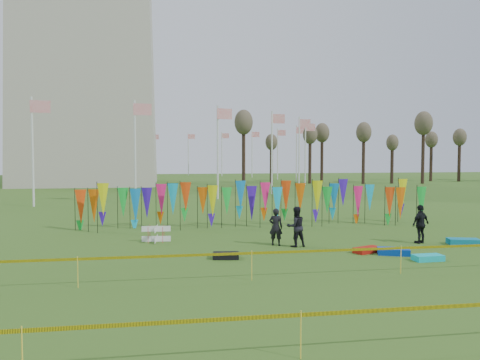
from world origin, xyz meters
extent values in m
plane|color=#315818|center=(0.00, 0.00, 0.00)|extent=(160.00, 160.00, 0.00)
cylinder|color=silver|center=(14.00, 48.00, 4.00)|extent=(0.16, 0.16, 8.00)
plane|color=red|center=(14.60, 48.00, 7.30)|extent=(1.40, 0.00, 1.40)
cylinder|color=silver|center=(13.05, 55.25, 4.00)|extent=(0.16, 0.16, 8.00)
plane|color=red|center=(13.65, 55.25, 7.30)|extent=(1.40, 0.00, 1.40)
cylinder|color=silver|center=(10.25, 62.00, 4.00)|extent=(0.16, 0.16, 8.00)
plane|color=red|center=(10.85, 62.00, 7.30)|extent=(1.40, 0.00, 1.40)
cylinder|color=silver|center=(5.80, 67.80, 4.00)|extent=(0.16, 0.16, 8.00)
plane|color=red|center=(6.40, 67.80, 7.30)|extent=(1.40, 0.00, 1.40)
cylinder|color=silver|center=(0.00, 72.25, 4.00)|extent=(0.16, 0.16, 8.00)
plane|color=red|center=(0.60, 72.25, 7.30)|extent=(1.40, 0.00, 1.40)
cylinder|color=silver|center=(-6.75, 75.05, 4.00)|extent=(0.16, 0.16, 8.00)
plane|color=red|center=(-6.15, 75.05, 7.30)|extent=(1.40, 0.00, 1.40)
cylinder|color=silver|center=(-14.00, 76.00, 4.00)|extent=(0.16, 0.16, 8.00)
plane|color=red|center=(-13.40, 76.00, 7.30)|extent=(1.40, 0.00, 1.40)
cylinder|color=silver|center=(-21.25, 75.05, 4.00)|extent=(0.16, 0.16, 8.00)
plane|color=red|center=(-20.65, 75.05, 7.30)|extent=(1.40, 0.00, 1.40)
cylinder|color=silver|center=(-28.00, 72.25, 4.00)|extent=(0.16, 0.16, 8.00)
plane|color=red|center=(-27.40, 72.25, 7.30)|extent=(1.40, 0.00, 1.40)
cylinder|color=silver|center=(-14.00, 20.00, 4.00)|extent=(0.16, 0.16, 8.00)
plane|color=red|center=(-13.40, 20.00, 7.30)|extent=(1.40, 0.00, 1.40)
cylinder|color=silver|center=(-6.75, 20.95, 4.00)|extent=(0.16, 0.16, 8.00)
plane|color=red|center=(-6.15, 20.95, 7.30)|extent=(1.40, 0.00, 1.40)
cylinder|color=silver|center=(0.00, 23.75, 4.00)|extent=(0.16, 0.16, 8.00)
plane|color=red|center=(0.60, 23.75, 7.30)|extent=(1.40, 0.00, 1.40)
cylinder|color=silver|center=(5.80, 28.20, 4.00)|extent=(0.16, 0.16, 8.00)
plane|color=red|center=(6.40, 28.20, 7.30)|extent=(1.40, 0.00, 1.40)
cylinder|color=silver|center=(10.25, 34.00, 4.00)|extent=(0.16, 0.16, 8.00)
plane|color=red|center=(10.85, 34.00, 7.30)|extent=(1.40, 0.00, 1.40)
cylinder|color=silver|center=(13.05, 40.75, 4.00)|extent=(0.16, 0.16, 8.00)
plane|color=red|center=(13.65, 40.75, 7.30)|extent=(1.40, 0.00, 1.40)
cylinder|color=black|center=(-9.00, 7.88, 1.14)|extent=(0.03, 0.03, 2.27)
cone|color=#EF420D|center=(-8.72, 7.88, 1.39)|extent=(0.64, 0.64, 1.60)
cylinder|color=black|center=(-8.33, 7.88, 1.14)|extent=(0.03, 0.03, 2.27)
cone|color=#DE5807|center=(-8.05, 7.88, 1.39)|extent=(0.64, 0.64, 1.60)
cylinder|color=black|center=(-7.67, 7.88, 1.14)|extent=(0.03, 0.03, 2.27)
cone|color=#DDE10B|center=(-7.39, 7.88, 1.39)|extent=(0.64, 0.64, 1.60)
cylinder|color=black|center=(-7.00, 7.88, 1.14)|extent=(0.03, 0.03, 2.27)
cone|color=green|center=(-6.72, 7.88, 1.39)|extent=(0.64, 0.64, 1.60)
cylinder|color=black|center=(-6.33, 7.88, 1.14)|extent=(0.03, 0.03, 2.27)
cone|color=#0B72BF|center=(-6.05, 7.88, 1.39)|extent=(0.64, 0.64, 1.60)
cylinder|color=black|center=(-5.67, 7.88, 1.14)|extent=(0.03, 0.03, 2.27)
cone|color=#3A14B2|center=(-5.39, 7.88, 1.39)|extent=(0.64, 0.64, 1.60)
cylinder|color=black|center=(-5.00, 7.88, 1.14)|extent=(0.03, 0.03, 2.27)
cone|color=#F01A6E|center=(-4.72, 7.88, 1.39)|extent=(0.64, 0.64, 1.60)
cylinder|color=black|center=(-4.33, 7.88, 1.14)|extent=(0.03, 0.03, 2.27)
cone|color=#0EA5D4|center=(-4.05, 7.88, 1.39)|extent=(0.64, 0.64, 1.60)
cylinder|color=black|center=(-3.67, 7.88, 1.14)|extent=(0.03, 0.03, 2.27)
cone|color=#EF420D|center=(-3.39, 7.88, 1.39)|extent=(0.64, 0.64, 1.60)
cylinder|color=black|center=(-3.00, 7.88, 1.14)|extent=(0.03, 0.03, 2.27)
cone|color=#DE5807|center=(-2.72, 7.88, 1.39)|extent=(0.64, 0.64, 1.60)
cylinder|color=black|center=(-2.33, 7.88, 1.14)|extent=(0.03, 0.03, 2.27)
cone|color=#DDE10B|center=(-2.05, 7.88, 1.39)|extent=(0.64, 0.64, 1.60)
cylinder|color=black|center=(-1.67, 7.88, 1.14)|extent=(0.03, 0.03, 2.27)
cone|color=green|center=(-1.39, 7.88, 1.39)|extent=(0.64, 0.64, 1.60)
cylinder|color=black|center=(-1.00, 7.88, 1.14)|extent=(0.03, 0.03, 2.27)
cone|color=#0B72BF|center=(-0.72, 7.88, 1.39)|extent=(0.64, 0.64, 1.60)
cylinder|color=black|center=(-0.33, 7.88, 1.14)|extent=(0.03, 0.03, 2.27)
cone|color=#3A14B2|center=(-0.05, 7.88, 1.39)|extent=(0.64, 0.64, 1.60)
cylinder|color=black|center=(0.33, 7.88, 1.14)|extent=(0.03, 0.03, 2.27)
cone|color=#F01A6E|center=(0.61, 7.88, 1.39)|extent=(0.64, 0.64, 1.60)
cylinder|color=black|center=(1.00, 7.88, 1.14)|extent=(0.03, 0.03, 2.27)
cone|color=#0EA5D4|center=(1.28, 7.88, 1.39)|extent=(0.64, 0.64, 1.60)
cylinder|color=black|center=(1.67, 7.88, 1.14)|extent=(0.03, 0.03, 2.27)
cone|color=#EF420D|center=(1.95, 7.88, 1.39)|extent=(0.64, 0.64, 1.60)
cylinder|color=black|center=(2.33, 7.88, 1.14)|extent=(0.03, 0.03, 2.27)
cone|color=#DE5807|center=(2.61, 7.88, 1.39)|extent=(0.64, 0.64, 1.60)
cylinder|color=black|center=(3.00, 7.88, 1.14)|extent=(0.03, 0.03, 2.27)
cone|color=#DDE10B|center=(3.28, 7.88, 1.39)|extent=(0.64, 0.64, 1.60)
cylinder|color=black|center=(3.67, 7.88, 1.14)|extent=(0.03, 0.03, 2.27)
cone|color=green|center=(3.95, 7.88, 1.39)|extent=(0.64, 0.64, 1.60)
cylinder|color=black|center=(4.33, 7.88, 1.14)|extent=(0.03, 0.03, 2.27)
cone|color=#0B72BF|center=(4.61, 7.88, 1.39)|extent=(0.64, 0.64, 1.60)
cylinder|color=black|center=(5.00, 7.88, 1.14)|extent=(0.03, 0.03, 2.27)
cone|color=#3A14B2|center=(5.28, 7.88, 1.39)|extent=(0.64, 0.64, 1.60)
cylinder|color=black|center=(5.67, 7.88, 1.14)|extent=(0.03, 0.03, 2.27)
cone|color=#F01A6E|center=(5.95, 7.88, 1.39)|extent=(0.64, 0.64, 1.60)
cylinder|color=black|center=(6.33, 7.88, 1.14)|extent=(0.03, 0.03, 2.27)
cone|color=#0EA5D4|center=(6.61, 7.88, 1.39)|extent=(0.64, 0.64, 1.60)
cylinder|color=black|center=(7.00, 7.88, 1.14)|extent=(0.03, 0.03, 2.27)
cone|color=#EF420D|center=(7.28, 7.88, 1.39)|extent=(0.64, 0.64, 1.60)
cylinder|color=black|center=(7.67, 7.88, 1.14)|extent=(0.03, 0.03, 2.27)
cone|color=#DE5807|center=(7.95, 7.88, 1.39)|extent=(0.64, 0.64, 1.60)
cylinder|color=black|center=(8.33, 7.88, 1.14)|extent=(0.03, 0.03, 2.27)
cone|color=#DDE10B|center=(8.61, 7.88, 1.39)|extent=(0.64, 0.64, 1.60)
cylinder|color=black|center=(9.00, 7.88, 1.14)|extent=(0.03, 0.03, 2.27)
cone|color=green|center=(9.28, 7.88, 1.39)|extent=(0.64, 0.64, 1.60)
cube|color=yellow|center=(0.00, -2.48, 0.82)|extent=(26.00, 0.01, 0.08)
cylinder|color=yellow|center=(-7.00, -2.48, 0.45)|extent=(0.02, 0.02, 0.90)
cylinder|color=yellow|center=(-2.00, -2.48, 0.45)|extent=(0.02, 0.02, 0.90)
cylinder|color=yellow|center=(3.00, -2.48, 0.45)|extent=(0.02, 0.02, 0.90)
cube|color=yellow|center=(0.00, -7.95, 0.82)|extent=(26.00, 0.01, 0.08)
cylinder|color=yellow|center=(-7.00, -7.95, 0.45)|extent=(0.02, 0.02, 0.90)
cylinder|color=yellow|center=(-2.00, -7.95, 0.45)|extent=(0.02, 0.02, 0.90)
cylinder|color=#34231A|center=(6.00, 44.00, 3.20)|extent=(0.44, 0.44, 6.40)
ellipsoid|color=brown|center=(6.00, 44.00, 6.56)|extent=(1.92, 1.92, 2.56)
cylinder|color=#34231A|center=(10.00, 44.00, 3.20)|extent=(0.44, 0.44, 6.40)
ellipsoid|color=brown|center=(10.00, 44.00, 6.56)|extent=(1.92, 1.92, 2.56)
cylinder|color=#34231A|center=(14.00, 44.00, 3.20)|extent=(0.44, 0.44, 6.40)
ellipsoid|color=brown|center=(14.00, 44.00, 6.56)|extent=(1.92, 1.92, 2.56)
cylinder|color=#34231A|center=(18.00, 44.00, 3.20)|extent=(0.44, 0.44, 6.40)
ellipsoid|color=brown|center=(18.00, 44.00, 6.56)|extent=(1.92, 1.92, 2.56)
cylinder|color=#34231A|center=(22.00, 44.00, 3.20)|extent=(0.44, 0.44, 6.40)
ellipsoid|color=brown|center=(22.00, 44.00, 6.56)|extent=(1.92, 1.92, 2.56)
cylinder|color=#34231A|center=(26.00, 44.00, 3.20)|extent=(0.44, 0.44, 6.40)
ellipsoid|color=brown|center=(26.00, 44.00, 6.56)|extent=(1.92, 1.92, 2.56)
cylinder|color=#34231A|center=(30.00, 44.00, 3.20)|extent=(0.44, 0.44, 6.40)
ellipsoid|color=brown|center=(30.00, 44.00, 6.56)|extent=(1.92, 1.92, 2.56)
cylinder|color=#34231A|center=(34.00, 44.00, 3.20)|extent=(0.44, 0.44, 6.40)
ellipsoid|color=brown|center=(34.00, 44.00, 6.56)|extent=(1.92, 1.92, 2.56)
cylinder|color=#34231A|center=(38.00, 44.00, 3.20)|extent=(0.44, 0.44, 6.40)
ellipsoid|color=brown|center=(38.00, 44.00, 6.56)|extent=(1.92, 1.92, 2.56)
cylinder|color=red|center=(-5.22, 4.02, 0.35)|extent=(0.02, 0.02, 0.70)
cylinder|color=red|center=(-4.61, 4.02, 0.35)|extent=(0.02, 0.02, 0.70)
cylinder|color=red|center=(-5.22, 4.64, 0.35)|extent=(0.02, 0.02, 0.70)
cylinder|color=red|center=(-4.61, 4.64, 0.35)|extent=(0.02, 0.02, 0.70)
imported|color=black|center=(0.01, 2.71, 0.78)|extent=(0.69, 0.61, 1.55)
imported|color=black|center=(0.76, 2.32, 0.83)|extent=(0.87, 0.61, 1.65)
imported|color=black|center=(6.21, 2.17, 0.82)|extent=(1.10, 0.87, 1.65)
cube|color=#0DC2D0|center=(4.69, -0.91, 0.10)|extent=(1.06, 0.56, 0.21)
cube|color=#0B3CB7|center=(3.96, 0.22, 0.12)|extent=(1.29, 0.97, 0.24)
cube|color=#AD160B|center=(3.16, 0.74, 0.10)|extent=(1.23, 0.90, 0.20)
cube|color=black|center=(-2.37, 0.57, 0.11)|extent=(1.01, 0.67, 0.22)
cube|color=#0B7AA0|center=(7.86, 1.64, 0.12)|extent=(1.38, 0.91, 0.24)
camera|label=1|loc=(-4.57, -16.08, 3.74)|focal=35.00mm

